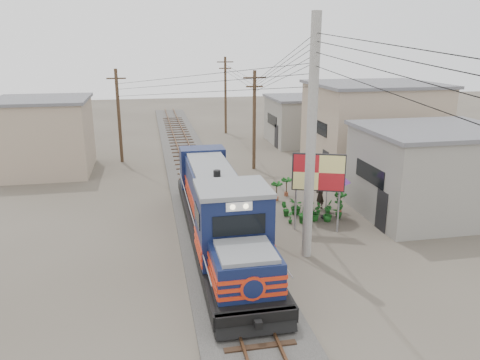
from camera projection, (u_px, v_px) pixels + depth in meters
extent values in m
plane|color=#473F35|center=(225.00, 257.00, 20.05)|extent=(120.00, 120.00, 0.00)
cube|color=#595651|center=(198.00, 187.00, 29.43)|extent=(3.60, 70.00, 0.16)
cube|color=#51331E|center=(190.00, 185.00, 29.28)|extent=(0.08, 70.00, 0.12)
cube|color=#51331E|center=(207.00, 184.00, 29.48)|extent=(0.08, 70.00, 0.12)
cube|color=black|center=(219.00, 229.00, 21.15)|extent=(2.67, 14.75, 0.51)
cube|color=black|center=(239.00, 284.00, 16.89)|extent=(2.03, 2.95, 0.60)
cube|color=black|center=(206.00, 202.00, 25.56)|extent=(2.03, 2.95, 0.60)
cube|color=#11193E|center=(245.00, 272.00, 15.55)|extent=(2.19, 2.21, 1.38)
cube|color=#11193E|center=(233.00, 226.00, 17.51)|extent=(2.62, 2.40, 2.86)
cube|color=slate|center=(233.00, 188.00, 17.09)|extent=(2.67, 2.52, 0.17)
cube|color=black|center=(239.00, 225.00, 16.23)|extent=(1.87, 0.06, 0.74)
cube|color=white|center=(239.00, 206.00, 16.02)|extent=(0.92, 0.06, 0.32)
cube|color=#11193E|center=(212.00, 190.00, 22.99)|extent=(2.08, 9.03, 2.12)
cube|color=slate|center=(211.00, 168.00, 22.67)|extent=(1.87, 9.03, 0.17)
cube|color=red|center=(219.00, 219.00, 21.00)|extent=(2.71, 14.75, 0.13)
cube|color=red|center=(219.00, 213.00, 20.93)|extent=(2.71, 14.75, 0.13)
cube|color=red|center=(219.00, 207.00, 20.85)|extent=(2.71, 14.75, 0.13)
cylinder|color=#9E9B93|center=(311.00, 142.00, 18.82)|extent=(0.40, 0.40, 10.00)
cylinder|color=#4C3826|center=(254.00, 121.00, 33.07)|extent=(0.24, 0.24, 7.00)
cube|color=#4C3826|center=(255.00, 78.00, 32.22)|extent=(1.60, 0.10, 0.10)
cube|color=#4C3826|center=(255.00, 86.00, 32.39)|extent=(1.20, 0.10, 0.10)
cylinder|color=#4C3826|center=(225.00, 96.00, 46.22)|extent=(0.24, 0.24, 7.50)
cube|color=#4C3826|center=(225.00, 62.00, 45.30)|extent=(1.60, 0.10, 0.10)
cube|color=#4C3826|center=(225.00, 68.00, 45.47)|extent=(1.20, 0.10, 0.10)
cylinder|color=#4C3826|center=(119.00, 116.00, 35.05)|extent=(0.24, 0.24, 7.00)
cube|color=#4C3826|center=(116.00, 76.00, 34.20)|extent=(1.60, 0.10, 0.10)
cube|color=#4C3826|center=(117.00, 84.00, 34.37)|extent=(1.20, 0.10, 0.10)
cube|color=gray|center=(432.00, 174.00, 24.39)|extent=(7.00, 6.00, 4.50)
cube|color=slate|center=(437.00, 129.00, 23.73)|extent=(7.35, 6.30, 0.20)
cube|color=black|center=(370.00, 173.00, 23.67)|extent=(0.05, 3.00, 0.90)
cube|color=gray|center=(371.00, 129.00, 32.83)|extent=(8.00, 7.00, 6.00)
cube|color=slate|center=(375.00, 84.00, 31.95)|extent=(8.40, 7.35, 0.20)
cube|color=black|center=(317.00, 127.00, 31.99)|extent=(0.05, 3.50, 0.90)
cube|color=gray|center=(304.00, 121.00, 42.24)|extent=(6.00, 6.00, 4.00)
cube|color=slate|center=(305.00, 98.00, 41.64)|extent=(6.30, 6.30, 0.20)
cube|color=black|center=(272.00, 120.00, 41.61)|extent=(0.05, 3.00, 0.90)
cube|color=gray|center=(45.00, 137.00, 32.51)|extent=(6.00, 6.00, 5.00)
cube|color=slate|center=(40.00, 100.00, 31.77)|extent=(6.30, 6.30, 0.20)
cylinder|color=#99999E|center=(296.00, 202.00, 22.65)|extent=(0.10, 0.10, 2.84)
cylinder|color=#99999E|center=(339.00, 204.00, 22.34)|extent=(0.10, 0.10, 2.84)
cube|color=black|center=(319.00, 172.00, 22.06)|extent=(2.39, 0.98, 1.82)
cube|color=#AE171E|center=(319.00, 173.00, 22.03)|extent=(2.26, 0.90, 1.70)
cylinder|color=black|center=(325.00, 217.00, 24.51)|extent=(0.48, 0.48, 0.10)
cylinder|color=#99999E|center=(327.00, 196.00, 24.18)|extent=(0.05, 0.05, 2.38)
cone|color=#612B83|center=(328.00, 175.00, 23.86)|extent=(2.92, 2.92, 0.59)
imported|color=black|center=(320.00, 195.00, 25.59)|extent=(0.72, 0.65, 1.65)
imported|color=#185519|center=(290.00, 217.00, 23.68)|extent=(0.25, 0.35, 0.66)
imported|color=#185519|center=(304.00, 213.00, 23.70)|extent=(0.62, 0.52, 1.04)
imported|color=#185519|center=(314.00, 212.00, 24.03)|extent=(0.84, 0.73, 0.89)
imported|color=#185519|center=(328.00, 214.00, 23.96)|extent=(0.63, 0.63, 0.83)
imported|color=#185519|center=(339.00, 209.00, 24.27)|extent=(0.71, 0.63, 1.12)
imported|color=#185519|center=(285.00, 209.00, 24.69)|extent=(0.45, 0.37, 0.78)
imported|color=#185519|center=(296.00, 206.00, 24.90)|extent=(0.72, 0.83, 0.91)
imported|color=#185519|center=(308.00, 206.00, 24.82)|extent=(0.82, 0.82, 1.04)
imported|color=#185519|center=(319.00, 208.00, 24.97)|extent=(0.42, 0.46, 0.72)
imported|color=#185519|center=(329.00, 206.00, 25.23)|extent=(0.51, 0.49, 0.73)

